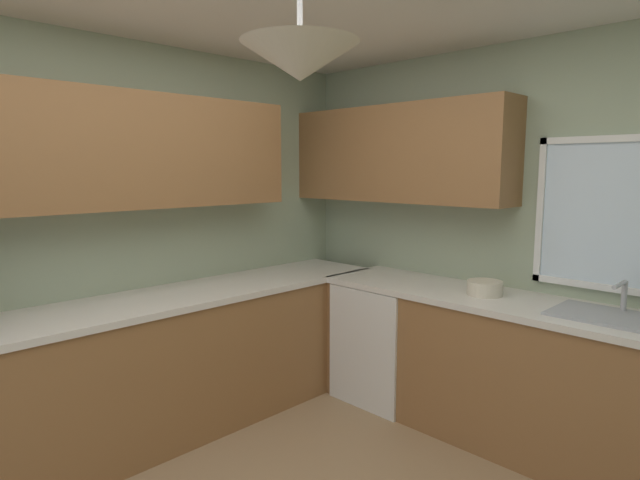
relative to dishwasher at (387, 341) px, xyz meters
name	(u,v)px	position (x,y,z in m)	size (l,w,h in m)	color
room_shell	(321,164)	(0.47, -1.17, 1.29)	(3.73, 4.08, 2.56)	#9EAD8E
counter_run_left	(135,374)	(-0.66, -1.64, 0.02)	(0.65, 3.69, 0.90)	olive
counter_run_back	(528,376)	(1.05, 0.03, 0.02)	(2.82, 0.65, 0.90)	olive
dishwasher	(387,341)	(0.00, 0.00, 0.00)	(0.60, 0.60, 0.86)	white
sink_assembly	(614,316)	(1.49, 0.04, 0.48)	(0.61, 0.40, 0.19)	#9EA0A5
bowl	(485,288)	(0.74, 0.03, 0.52)	(0.22, 0.22, 0.09)	beige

